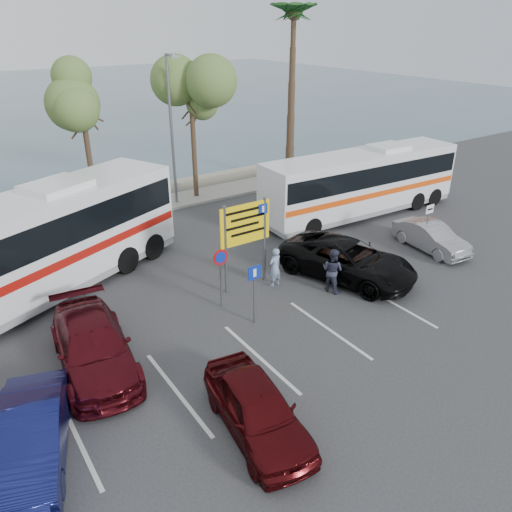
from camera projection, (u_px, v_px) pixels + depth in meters
ground at (272, 331)px, 17.23m from camera, size 120.00×120.00×0.00m
kerb_strip at (125, 211)px, 27.65m from camera, size 44.00×2.40×0.15m
seawall at (112, 198)px, 29.05m from camera, size 48.00×0.80×0.60m
tree_mid at (79, 89)px, 24.05m from camera, size 3.20×3.20×8.00m
tree_right at (191, 91)px, 27.30m from camera, size 3.20×3.20×7.40m
palm_tree at (294, 16)px, 29.24m from camera, size 4.80×4.80×11.20m
street_lamp_right at (172, 124)px, 26.86m from camera, size 0.45×1.15×8.01m
direction_sign at (245, 230)px, 19.08m from camera, size 2.20×0.12×3.60m
sign_no_stop at (221, 269)px, 18.03m from camera, size 0.60×0.08×2.35m
sign_parking at (254, 286)px, 17.09m from camera, size 0.50×0.07×2.25m
sign_taxi at (428, 221)px, 22.69m from camera, size 0.50×0.07×2.20m
lane_markings at (261, 357)px, 15.91m from camera, size 12.02×4.20×0.01m
coach_bus_left at (20, 257)px, 18.10m from camera, size 13.50×8.16×4.21m
coach_bus_right at (361, 185)px, 26.72m from camera, size 11.74×3.00×3.63m
car_blue at (31, 439)px, 11.90m from camera, size 2.77×4.60×1.43m
car_maroon at (93, 346)px, 15.18m from camera, size 2.70×5.38×1.50m
car_red at (257, 409)px, 12.80m from camera, size 2.27×4.39×1.43m
suv_black at (348, 260)px, 20.49m from camera, size 4.26×6.22×1.58m
car_silver_b at (431, 237)px, 23.01m from camera, size 1.72×3.99×1.28m
pedestrian_near at (275, 267)px, 19.83m from camera, size 0.65×0.48×1.63m
pedestrian_far at (332, 270)px, 19.42m from camera, size 0.90×1.03×1.80m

